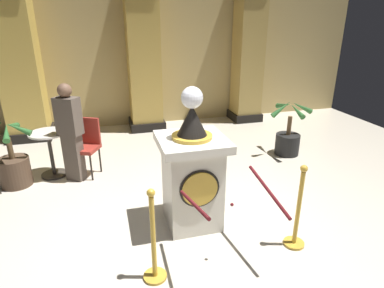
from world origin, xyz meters
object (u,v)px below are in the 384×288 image
(stanchion_near, at_px, (154,249))
(potted_palm_right, at_px, (288,138))
(potted_palm_left, at_px, (14,165))
(cafe_table, at_px, (50,148))
(bystander_guest, at_px, (70,131))
(pedestal_clock, at_px, (192,173))
(cafe_chair_red, at_px, (87,142))
(stanchion_far, at_px, (297,218))

(stanchion_near, distance_m, potted_palm_right, 3.93)
(potted_palm_left, bearing_deg, cafe_table, 22.25)
(potted_palm_left, distance_m, bystander_guest, 1.03)
(potted_palm_right, bearing_deg, pedestal_clock, -144.38)
(cafe_table, xyz_separation_m, cafe_chair_red, (0.58, -0.08, 0.08))
(stanchion_near, height_order, stanchion_far, stanchion_near)
(pedestal_clock, bearing_deg, bystander_guest, 132.07)
(cafe_chair_red, bearing_deg, potted_palm_left, -173.12)
(potted_palm_left, distance_m, potted_palm_right, 4.79)
(potted_palm_right, xyz_separation_m, bystander_guest, (-3.89, -0.03, 0.50))
(stanchion_far, bearing_deg, bystander_guest, 136.33)
(potted_palm_left, height_order, cafe_chair_red, potted_palm_left)
(potted_palm_left, relative_size, cafe_chair_red, 1.15)
(stanchion_far, xyz_separation_m, cafe_table, (-2.91, 2.67, 0.13))
(cafe_table, bearing_deg, potted_palm_right, -2.91)
(stanchion_near, xyz_separation_m, bystander_guest, (-0.89, 2.51, 0.47))
(pedestal_clock, relative_size, stanchion_far, 1.73)
(stanchion_far, bearing_deg, potted_palm_left, 144.48)
(cafe_table, bearing_deg, cafe_chair_red, -8.01)
(stanchion_far, relative_size, potted_palm_left, 0.93)
(pedestal_clock, bearing_deg, stanchion_near, -126.61)
(potted_palm_right, xyz_separation_m, cafe_chair_red, (-3.68, 0.13, 0.24))
(stanchion_near, height_order, bystander_guest, bystander_guest)
(potted_palm_right, relative_size, cafe_table, 1.42)
(pedestal_clock, bearing_deg, cafe_table, 134.44)
(potted_palm_right, distance_m, bystander_guest, 3.93)
(potted_palm_left, relative_size, potted_palm_right, 1.01)
(stanchion_near, xyz_separation_m, cafe_table, (-1.26, 2.76, 0.13))
(cafe_table, bearing_deg, stanchion_near, -65.40)
(stanchion_far, bearing_deg, pedestal_clock, 143.88)
(pedestal_clock, bearing_deg, cafe_chair_red, 125.28)
(bystander_guest, distance_m, cafe_chair_red, 0.37)
(stanchion_far, bearing_deg, potted_palm_right, 61.19)
(stanchion_far, height_order, potted_palm_left, potted_palm_left)
(cafe_table, height_order, cafe_chair_red, cafe_chair_red)
(cafe_table, bearing_deg, pedestal_clock, -45.56)
(potted_palm_right, bearing_deg, bystander_guest, -179.56)
(stanchion_near, distance_m, potted_palm_left, 3.11)
(cafe_chair_red, bearing_deg, bystander_guest, -141.93)
(pedestal_clock, relative_size, potted_palm_right, 1.63)
(cafe_chair_red, bearing_deg, stanchion_near, -75.74)
(potted_palm_right, height_order, bystander_guest, bystander_guest)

